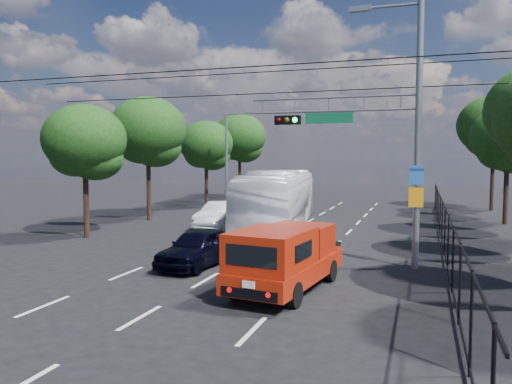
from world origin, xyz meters
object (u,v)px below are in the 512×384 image
at_px(navy_hatchback, 198,247).
at_px(white_bus, 278,200).
at_px(white_van, 220,215).
at_px(red_pickup, 286,256).
at_px(signal_mast, 383,124).

xyz_separation_m(navy_hatchback, white_bus, (0.25, 9.76, 0.95)).
bearing_deg(navy_hatchback, white_van, 113.24).
distance_m(red_pickup, white_van, 13.68).
height_order(white_bus, white_van, white_bus).
bearing_deg(signal_mast, white_van, 142.24).
height_order(navy_hatchback, white_bus, white_bus).
xyz_separation_m(signal_mast, red_pickup, (-2.46, -4.36, -4.18)).
relative_size(signal_mast, red_pickup, 1.72).
xyz_separation_m(red_pickup, white_bus, (-3.72, 12.01, 0.59)).
relative_size(red_pickup, white_van, 1.25).
height_order(signal_mast, white_bus, signal_mast).
height_order(red_pickup, white_bus, white_bus).
xyz_separation_m(signal_mast, white_van, (-9.50, 7.36, -4.51)).
bearing_deg(white_bus, white_van, 178.03).
height_order(red_pickup, navy_hatchback, red_pickup).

